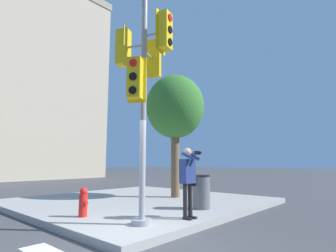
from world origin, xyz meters
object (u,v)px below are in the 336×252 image
(street_tree, at_px, (175,108))
(fire_hydrant, at_px, (83,202))
(traffic_signal_pole, at_px, (144,74))
(trash_bin, at_px, (201,192))
(person_photographer, at_px, (188,176))

(street_tree, relative_size, fire_hydrant, 6.90)
(traffic_signal_pole, bearing_deg, fire_hydrant, 102.55)
(traffic_signal_pole, distance_m, trash_bin, 3.93)
(traffic_signal_pole, distance_m, street_tree, 4.83)
(traffic_signal_pole, height_order, fire_hydrant, traffic_signal_pole)
(traffic_signal_pole, relative_size, street_tree, 1.09)
(person_photographer, xyz_separation_m, trash_bin, (1.37, 0.56, -0.54))
(traffic_signal_pole, xyz_separation_m, fire_hydrant, (-0.39, 1.77, -3.09))
(fire_hydrant, bearing_deg, traffic_signal_pole, -77.45)
(traffic_signal_pole, bearing_deg, trash_bin, 4.23)
(trash_bin, bearing_deg, person_photographer, -157.76)
(traffic_signal_pole, bearing_deg, person_photographer, -17.08)
(person_photographer, relative_size, fire_hydrant, 2.37)
(street_tree, relative_size, trash_bin, 5.08)
(person_photographer, distance_m, street_tree, 4.86)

